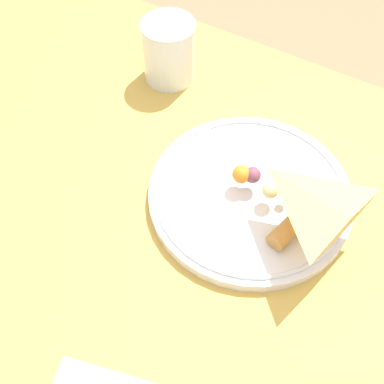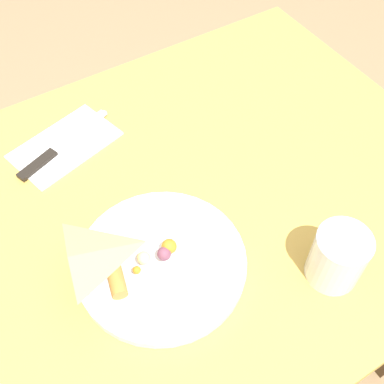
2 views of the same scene
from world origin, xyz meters
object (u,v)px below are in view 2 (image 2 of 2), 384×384
plate_pizza (159,262)px  butter_knife (60,147)px  dining_table (162,246)px  napkin_folded (65,145)px  milk_glass (337,258)px

plate_pizza → butter_knife: bearing=96.8°
dining_table → napkin_folded: bearing=108.7°
dining_table → butter_knife: size_ratio=5.24×
milk_glass → napkin_folded: size_ratio=0.45×
milk_glass → butter_knife: size_ratio=0.46×
plate_pizza → butter_knife: 0.31m
dining_table → milk_glass: (0.17, -0.24, 0.16)m
dining_table → butter_knife: 0.27m
plate_pizza → napkin_folded: size_ratio=1.23×
milk_glass → butter_knife: bearing=119.2°
napkin_folded → butter_knife: 0.01m
plate_pizza → napkin_folded: (-0.03, 0.32, -0.01)m
milk_glass → napkin_folded: bearing=118.0°
napkin_folded → plate_pizza: bearing=-85.3°
plate_pizza → napkin_folded: 0.32m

